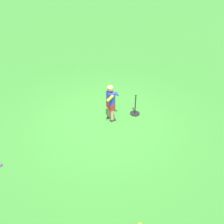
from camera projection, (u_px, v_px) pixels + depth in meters
The scene contains 4 objects.
ground_plane at pixel (105, 122), 6.94m from camera, with size 40.00×40.00×0.00m, color #38842D.
child_batter at pixel (111, 100), 6.69m from camera, with size 0.39×0.58×1.08m.
play_ball_near_batter at pixel (0, 165), 5.56m from camera, with size 0.07×0.07×0.07m, color purple.
batting_tee at pixel (135, 111), 7.23m from camera, with size 0.28×0.28×0.62m.
Camera 1 is at (0.47, 5.57, 4.13)m, focal length 39.91 mm.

